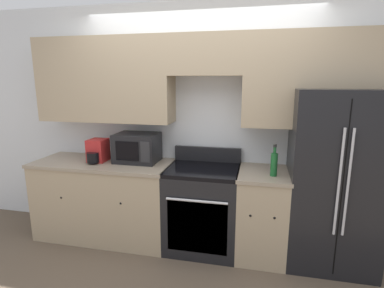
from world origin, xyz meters
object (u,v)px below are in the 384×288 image
Objects in this scene: refrigerator at (332,179)px; bottle at (274,164)px; oven_range at (203,208)px; microwave at (137,148)px.

refrigerator is 0.60m from bottle.
oven_range is 3.44× the size of bottle.
bottle is at bearing -165.11° from refrigerator.
oven_range is 2.26× the size of microwave.
oven_range is 0.97m from microwave.
oven_range is at bearing 171.63° from bottle.
bottle is at bearing -8.37° from oven_range.
microwave reaches higher than bottle.
oven_range is 1.32m from refrigerator.
microwave is at bearing 172.78° from oven_range.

